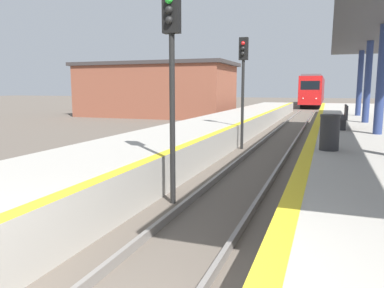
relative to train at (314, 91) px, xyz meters
The scene contains 6 objects.
train is the anchor object (origin of this frame).
signal_near 50.76m from the train, 91.23° to the right, with size 0.36×0.31×4.59m.
signal_mid 42.81m from the train, 91.71° to the right, with size 0.36×0.31×4.59m.
trash_bin 48.10m from the train, 87.44° to the right, with size 0.51×0.51×0.92m.
bench 42.37m from the train, 86.43° to the right, with size 0.44×1.90×0.92m.
station_building 29.92m from the train, 115.03° to the right, with size 13.99×7.05×4.78m.
Camera 1 is at (2.07, -2.56, 2.56)m, focal length 35.00 mm.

